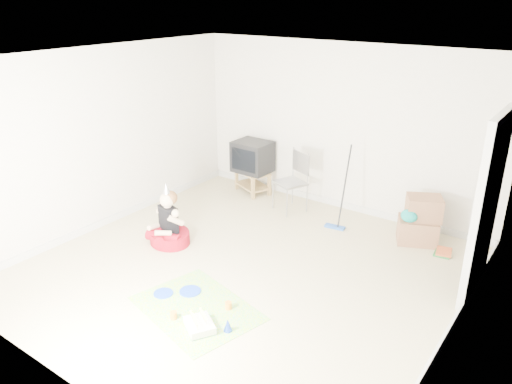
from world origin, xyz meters
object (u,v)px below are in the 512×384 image
Objects in this scene: tv_stand at (253,179)px; folding_chair at (290,183)px; cardboard_boxes at (420,221)px; seated_woman at (169,230)px; crt_tv at (253,157)px; birthday_cake at (199,326)px.

folding_chair reaches higher than tv_stand.
seated_woman is (-2.81, -2.05, -0.13)m from cardboard_boxes.
tv_stand is at bearing -62.04° from crt_tv.
crt_tv is 0.68× the size of seated_woman.
tv_stand is 2.99m from cardboard_boxes.
seated_woman reaches higher than tv_stand.
crt_tv is at bearing 117.79° from birthday_cake.
tv_stand is at bearing 117.79° from birthday_cake.
birthday_cake is at bearing -60.82° from crt_tv.
tv_stand is 1.18× the size of crt_tv.
seated_woman is 2.16× the size of birthday_cake.
cardboard_boxes reaches higher than birthday_cake.
tv_stand is at bearing 94.52° from seated_woman.
folding_chair is at bearing -17.18° from tv_stand.
folding_chair reaches higher than crt_tv.
tv_stand is at bearing 162.82° from folding_chair.
cardboard_boxes is 0.75× the size of seated_woman.
seated_woman is at bearing -84.08° from crt_tv.
folding_chair is at bearing -15.79° from crt_tv.
crt_tv is 2.27m from seated_woman.
tv_stand is 0.80× the size of seated_woman.
crt_tv reaches higher than birthday_cake.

